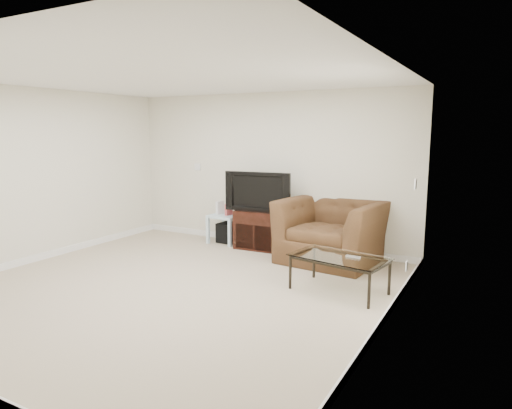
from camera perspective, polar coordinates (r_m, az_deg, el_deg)
The scene contains 18 objects.
floor at distance 5.70m, azimuth -10.43°, elevation -10.28°, with size 5.00×5.00×0.00m, color tan.
ceiling at distance 5.42m, azimuth -11.22°, elevation 15.53°, with size 5.00×5.00×0.00m, color white.
wall_back at distance 7.51m, azimuth 1.43°, elevation 4.32°, with size 5.00×0.02×2.50m, color silver.
wall_left at distance 7.26m, azimuth -26.25°, elevation 3.22°, with size 0.02×5.00×2.50m, color silver.
wall_right at distance 4.30m, azimuth 15.90°, elevation 0.33°, with size 0.02×5.00×2.50m, color silver.
plate_back at distance 8.23m, azimuth -7.33°, elevation 4.68°, with size 0.12×0.02×0.12m, color white.
plate_right_switch at distance 5.86m, azimuth 19.31°, elevation 2.44°, with size 0.02×0.09×0.13m, color white.
plate_right_outlet at distance 5.75m, azimuth 18.31°, elevation -7.30°, with size 0.02×0.08×0.12m, color white.
tv_stand at distance 7.40m, azimuth 0.59°, elevation -3.10°, with size 0.75×0.52×0.62m, color black, non-canonical shape.
dvd_player at distance 7.32m, azimuth 0.46°, elevation -1.57°, with size 0.39×0.27×0.05m, color black.
television at distance 7.26m, azimuth 0.49°, elevation 1.69°, with size 1.02×0.20×0.63m, color black.
side_table at distance 7.79m, azimuth -3.69°, elevation -3.01°, with size 0.50×0.50×0.48m, color silver, non-canonical shape.
subwoofer at distance 7.81m, azimuth -3.42°, elevation -3.52°, with size 0.33×0.33×0.33m, color black.
game_console at distance 7.78m, azimuth -4.53°, elevation -0.40°, with size 0.05×0.16×0.22m, color white.
game_case at distance 7.68m, azimuth -3.44°, elevation -0.63°, with size 0.05×0.14×0.19m, color #CC4C4C.
recliner at distance 6.68m, azimuth 9.41°, elevation -2.00°, with size 1.38×0.90×1.21m, color brown.
coffee_table at distance 5.53m, azimuth 10.32°, elevation -8.56°, with size 1.09×0.62×0.43m, color black, non-canonical shape.
remote at distance 5.45m, azimuth 12.04°, elevation -6.40°, with size 0.17×0.05×0.02m, color #B2B2B7.
Camera 1 is at (3.43, -4.15, 1.88)m, focal length 32.00 mm.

